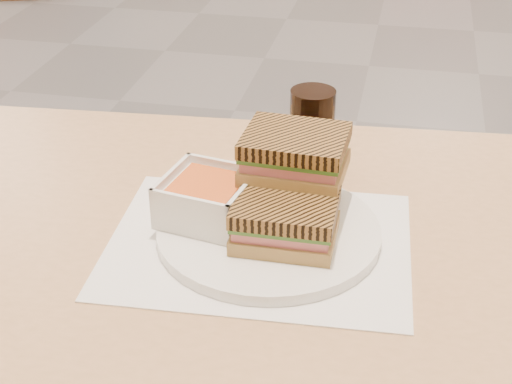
% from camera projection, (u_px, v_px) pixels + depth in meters
% --- Properties ---
extents(main_table, '(1.25, 0.79, 0.75)m').
position_uv_depth(main_table, '(217.00, 304.00, 1.03)').
color(main_table, tan).
rests_on(main_table, ground).
extents(tray_liner, '(0.39, 0.31, 0.00)m').
position_uv_depth(tray_liner, '(259.00, 244.00, 0.95)').
color(tray_liner, white).
rests_on(tray_liner, main_table).
extents(plate, '(0.28, 0.28, 0.02)m').
position_uv_depth(plate, '(269.00, 232.00, 0.96)').
color(plate, white).
rests_on(plate, tray_liner).
extents(soup_bowl, '(0.12, 0.12, 0.06)m').
position_uv_depth(soup_bowl, '(208.00, 200.00, 0.97)').
color(soup_bowl, white).
rests_on(soup_bowl, plate).
extents(panini_lower, '(0.12, 0.10, 0.06)m').
position_uv_depth(panini_lower, '(286.00, 220.00, 0.92)').
color(panini_lower, '#AA8A4C').
rests_on(panini_lower, plate).
extents(panini_upper, '(0.13, 0.11, 0.06)m').
position_uv_depth(panini_upper, '(295.00, 154.00, 0.96)').
color(panini_upper, '#AA8A4C').
rests_on(panini_upper, panini_lower).
extents(cola_glass, '(0.06, 0.06, 0.14)m').
position_uv_depth(cola_glass, '(312.00, 135.00, 1.07)').
color(cola_glass, black).
rests_on(cola_glass, main_table).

